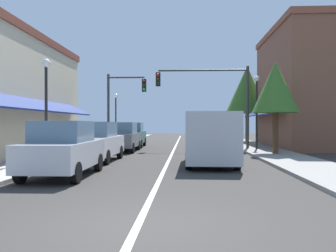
{
  "coord_description": "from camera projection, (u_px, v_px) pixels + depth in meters",
  "views": [
    {
      "loc": [
        0.8,
        -5.74,
        1.68
      ],
      "look_at": [
        -0.14,
        12.7,
        1.57
      ],
      "focal_mm": 38.31,
      "sensor_mm": 36.0,
      "label": 1
    }
  ],
  "objects": [
    {
      "name": "ground_plane",
      "position": [
        174.0,
        149.0,
        23.76
      ],
      "size": [
        80.0,
        80.0,
        0.0
      ],
      "primitive_type": "plane",
      "color": "#33302D"
    },
    {
      "name": "sidewalk_left",
      "position": [
        92.0,
        148.0,
        24.04
      ],
      "size": [
        2.6,
        56.0,
        0.12
      ],
      "primitive_type": "cube",
      "color": "#A39E99",
      "rests_on": "ground"
    },
    {
      "name": "sidewalk_right",
      "position": [
        258.0,
        149.0,
        23.47
      ],
      "size": [
        2.6,
        56.0,
        0.12
      ],
      "primitive_type": "cube",
      "color": "gray",
      "rests_on": "ground"
    },
    {
      "name": "lane_center_stripe",
      "position": [
        174.0,
        149.0,
        23.76
      ],
      "size": [
        0.14,
        52.0,
        0.01
      ],
      "primitive_type": "cube",
      "color": "silver",
      "rests_on": "ground"
    },
    {
      "name": "storefront_right_block",
      "position": [
        311.0,
        88.0,
        25.24
      ],
      "size": [
        6.93,
        10.2,
        8.36
      ],
      "color": "brown",
      "rests_on": "ground"
    },
    {
      "name": "parked_car_nearest_left",
      "position": [
        64.0,
        149.0,
        11.38
      ],
      "size": [
        1.82,
        4.12,
        1.77
      ],
      "rotation": [
        0.0,
        0.0,
        0.01
      ],
      "color": "#B7BABF",
      "rests_on": "ground"
    },
    {
      "name": "parked_car_second_left",
      "position": [
        96.0,
        142.0,
        16.03
      ],
      "size": [
        1.84,
        4.13,
        1.77
      ],
      "rotation": [
        0.0,
        0.0,
        -0.02
      ],
      "color": "silver",
      "rests_on": "ground"
    },
    {
      "name": "parked_car_third_left",
      "position": [
        123.0,
        137.0,
        21.68
      ],
      "size": [
        1.79,
        4.11,
        1.77
      ],
      "rotation": [
        0.0,
        0.0,
        0.0
      ],
      "color": "#4C5156",
      "rests_on": "ground"
    },
    {
      "name": "parked_car_far_left",
      "position": [
        132.0,
        135.0,
        26.03
      ],
      "size": [
        1.84,
        4.13,
        1.77
      ],
      "rotation": [
        0.0,
        0.0,
        0.02
      ],
      "color": "#0F4C33",
      "rests_on": "ground"
    },
    {
      "name": "van_in_lane",
      "position": [
        211.0,
        137.0,
        14.68
      ],
      "size": [
        2.09,
        5.22,
        2.12
      ],
      "rotation": [
        0.0,
        0.0,
        -0.02
      ],
      "color": "#B2B7BC",
      "rests_on": "ground"
    },
    {
      "name": "traffic_signal_mast_arm",
      "position": [
        214.0,
        92.0,
        23.36
      ],
      "size": [
        6.08,
        0.5,
        5.44
      ],
      "color": "#333333",
      "rests_on": "ground"
    },
    {
      "name": "traffic_signal_left_corner",
      "position": [
        121.0,
        99.0,
        25.61
      ],
      "size": [
        2.85,
        0.5,
        5.26
      ],
      "color": "#333333",
      "rests_on": "ground"
    },
    {
      "name": "street_lamp_left_near",
      "position": [
        46.0,
        92.0,
        14.88
      ],
      "size": [
        0.36,
        0.36,
        4.39
      ],
      "color": "black",
      "rests_on": "ground"
    },
    {
      "name": "street_lamp_right_mid",
      "position": [
        257.0,
        100.0,
        22.35
      ],
      "size": [
        0.36,
        0.36,
        4.68
      ],
      "color": "black",
      "rests_on": "ground"
    },
    {
      "name": "street_lamp_left_far",
      "position": [
        116.0,
        109.0,
        30.4
      ],
      "size": [
        0.36,
        0.36,
        4.24
      ],
      "color": "black",
      "rests_on": "ground"
    },
    {
      "name": "tree_right_near",
      "position": [
        275.0,
        88.0,
        18.92
      ],
      "size": [
        2.45,
        2.45,
        4.98
      ],
      "color": "#4C331E",
      "rests_on": "ground"
    },
    {
      "name": "tree_right_far",
      "position": [
        247.0,
        90.0,
        31.84
      ],
      "size": [
        3.82,
        3.82,
        6.83
      ],
      "color": "#4C331E",
      "rests_on": "ground"
    }
  ]
}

